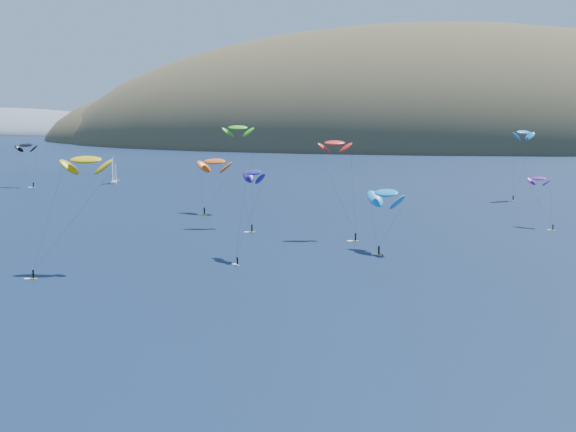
# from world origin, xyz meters

# --- Properties ---
(ground) EXTENTS (2800.00, 2800.00, 0.00)m
(ground) POSITION_xyz_m (0.00, 0.00, 0.00)
(ground) COLOR black
(ground) RESTS_ON ground
(island) EXTENTS (730.00, 300.00, 210.00)m
(island) POSITION_xyz_m (39.40, 562.36, -10.74)
(island) COLOR #3D3526
(island) RESTS_ON ground
(headland) EXTENTS (460.00, 250.00, 60.00)m
(headland) POSITION_xyz_m (-445.26, 750.08, -3.36)
(headland) COLOR slate
(headland) RESTS_ON ground
(sailboat) EXTENTS (9.57, 8.42, 11.45)m
(sailboat) POSITION_xyz_m (-104.06, 222.14, 0.94)
(sailboat) COLOR silver
(sailboat) RESTS_ON ground
(kitesurfer_1) EXTENTS (11.87, 10.15, 17.91)m
(kitesurfer_1) POSITION_xyz_m (-42.40, 146.75, 14.85)
(kitesurfer_1) COLOR yellow
(kitesurfer_1) RESTS_ON ground
(kitesurfer_2) EXTENTS (12.17, 13.02, 23.68)m
(kitesurfer_2) POSITION_xyz_m (-45.25, 64.15, 21.06)
(kitesurfer_2) COLOR yellow
(kitesurfer_2) RESTS_ON ground
(kitesurfer_3) EXTENTS (10.90, 13.98, 27.54)m
(kitesurfer_3) POSITION_xyz_m (-29.88, 123.80, 25.29)
(kitesurfer_3) COLOR yellow
(kitesurfer_3) RESTS_ON ground
(kitesurfer_4) EXTENTS (9.28, 9.18, 24.58)m
(kitesurfer_4) POSITION_xyz_m (49.25, 194.05, 22.11)
(kitesurfer_4) COLOR yellow
(kitesurfer_4) RESTS_ON ground
(kitesurfer_5) EXTENTS (10.91, 12.40, 15.51)m
(kitesurfer_5) POSITION_xyz_m (9.80, 94.00, 12.50)
(kitesurfer_5) COLOR yellow
(kitesurfer_5) RESTS_ON ground
(kitesurfer_6) EXTENTS (6.74, 10.49, 14.03)m
(kitesurfer_6) POSITION_xyz_m (46.98, 135.69, 12.32)
(kitesurfer_6) COLOR yellow
(kitesurfer_6) RESTS_ON ground
(kitesurfer_9) EXTENTS (10.45, 8.06, 24.50)m
(kitesurfer_9) POSITION_xyz_m (-3.15, 109.62, 22.30)
(kitesurfer_9) COLOR yellow
(kitesurfer_9) RESTS_ON ground
(kitesurfer_10) EXTENTS (7.42, 14.16, 19.65)m
(kitesurfer_10) POSITION_xyz_m (-16.67, 82.13, 17.53)
(kitesurfer_10) COLOR yellow
(kitesurfer_10) RESTS_ON ground
(kitesurfer_12) EXTENTS (9.12, 5.57, 18.20)m
(kitesurfer_12) POSITION_xyz_m (-131.68, 204.75, 15.74)
(kitesurfer_12) COLOR yellow
(kitesurfer_12) RESTS_ON ground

